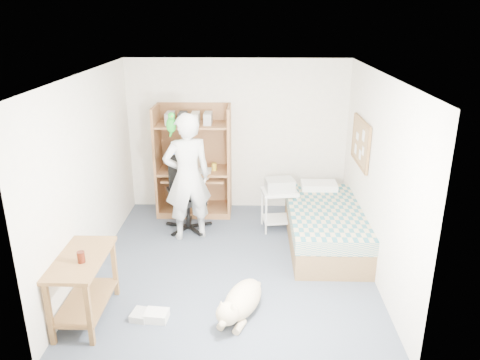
{
  "coord_description": "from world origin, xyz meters",
  "views": [
    {
      "loc": [
        0.26,
        -5.5,
        3.2
      ],
      "look_at": [
        0.09,
        0.41,
        1.05
      ],
      "focal_mm": 35.0,
      "sensor_mm": 36.0,
      "label": 1
    }
  ],
  "objects_px": {
    "bed": "(325,226)",
    "side_desk": "(83,278)",
    "office_chair": "(187,203)",
    "printer_cart": "(279,203)",
    "person": "(187,177)",
    "computer_hutch": "(194,165)",
    "dog": "(241,301)"
  },
  "relations": [
    {
      "from": "bed",
      "to": "side_desk",
      "type": "relative_size",
      "value": 2.02
    },
    {
      "from": "bed",
      "to": "office_chair",
      "type": "distance_m",
      "value": 2.11
    },
    {
      "from": "dog",
      "to": "printer_cart",
      "type": "bearing_deg",
      "value": 98.25
    },
    {
      "from": "bed",
      "to": "side_desk",
      "type": "xyz_separation_m",
      "value": [
        -2.85,
        -1.82,
        0.21
      ]
    },
    {
      "from": "office_chair",
      "to": "person",
      "type": "xyz_separation_m",
      "value": [
        0.07,
        -0.31,
        0.54
      ]
    },
    {
      "from": "computer_hutch",
      "to": "side_desk",
      "type": "height_order",
      "value": "computer_hutch"
    },
    {
      "from": "office_chair",
      "to": "person",
      "type": "height_order",
      "value": "person"
    },
    {
      "from": "bed",
      "to": "dog",
      "type": "bearing_deg",
      "value": -123.84
    },
    {
      "from": "side_desk",
      "to": "office_chair",
      "type": "distance_m",
      "value": 2.44
    },
    {
      "from": "computer_hutch",
      "to": "person",
      "type": "distance_m",
      "value": 0.95
    },
    {
      "from": "bed",
      "to": "office_chair",
      "type": "bearing_deg",
      "value": 166.59
    },
    {
      "from": "computer_hutch",
      "to": "side_desk",
      "type": "xyz_separation_m",
      "value": [
        -0.85,
        -2.94,
        -0.33
      ]
    },
    {
      "from": "computer_hutch",
      "to": "bed",
      "type": "xyz_separation_m",
      "value": [
        2.0,
        -1.12,
        -0.53
      ]
    },
    {
      "from": "side_desk",
      "to": "printer_cart",
      "type": "xyz_separation_m",
      "value": [
        2.22,
        2.31,
        -0.07
      ]
    },
    {
      "from": "side_desk",
      "to": "office_chair",
      "type": "relative_size",
      "value": 0.88
    },
    {
      "from": "side_desk",
      "to": "printer_cart",
      "type": "distance_m",
      "value": 3.21
    },
    {
      "from": "office_chair",
      "to": "dog",
      "type": "height_order",
      "value": "office_chair"
    },
    {
      "from": "side_desk",
      "to": "dog",
      "type": "xyz_separation_m",
      "value": [
        1.69,
        0.08,
        -0.32
      ]
    },
    {
      "from": "computer_hutch",
      "to": "dog",
      "type": "relative_size",
      "value": 1.75
    },
    {
      "from": "side_desk",
      "to": "dog",
      "type": "height_order",
      "value": "side_desk"
    },
    {
      "from": "office_chair",
      "to": "dog",
      "type": "xyz_separation_m",
      "value": [
        0.89,
        -2.22,
        -0.23
      ]
    },
    {
      "from": "person",
      "to": "bed",
      "type": "bearing_deg",
      "value": 154.31
    },
    {
      "from": "printer_cart",
      "to": "person",
      "type": "bearing_deg",
      "value": -175.36
    },
    {
      "from": "side_desk",
      "to": "person",
      "type": "bearing_deg",
      "value": 66.43
    },
    {
      "from": "office_chair",
      "to": "person",
      "type": "relative_size",
      "value": 0.6
    },
    {
      "from": "bed",
      "to": "side_desk",
      "type": "height_order",
      "value": "side_desk"
    },
    {
      "from": "bed",
      "to": "dog",
      "type": "relative_size",
      "value": 1.96
    },
    {
      "from": "computer_hutch",
      "to": "bed",
      "type": "height_order",
      "value": "computer_hutch"
    },
    {
      "from": "bed",
      "to": "office_chair",
      "type": "height_order",
      "value": "office_chair"
    },
    {
      "from": "computer_hutch",
      "to": "person",
      "type": "height_order",
      "value": "person"
    },
    {
      "from": "side_desk",
      "to": "dog",
      "type": "bearing_deg",
      "value": 2.81
    },
    {
      "from": "side_desk",
      "to": "office_chair",
      "type": "height_order",
      "value": "office_chair"
    }
  ]
}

